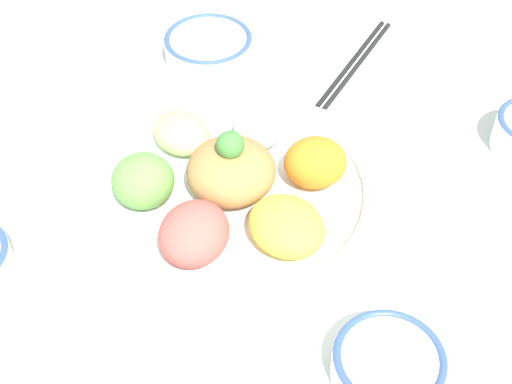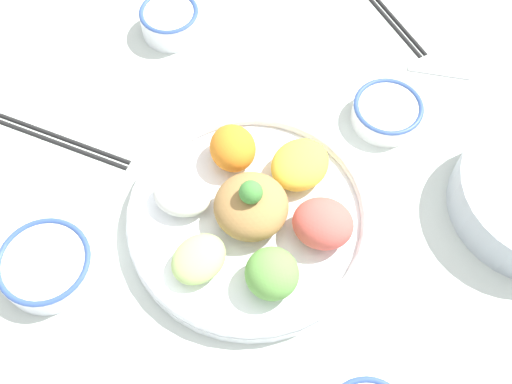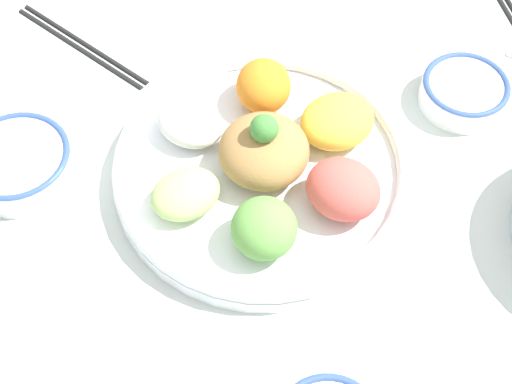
% 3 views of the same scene
% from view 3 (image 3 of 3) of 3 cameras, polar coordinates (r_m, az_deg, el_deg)
% --- Properties ---
extents(ground_plane, '(2.40, 2.40, 0.00)m').
position_cam_3_polar(ground_plane, '(0.80, 2.93, 0.99)').
color(ground_plane, silver).
extents(salad_platter, '(0.33, 0.33, 0.10)m').
position_cam_3_polar(salad_platter, '(0.77, 0.84, 2.23)').
color(salad_platter, white).
rests_on(salad_platter, ground_plane).
extents(sauce_bowl_red, '(0.12, 0.12, 0.04)m').
position_cam_3_polar(sauce_bowl_red, '(0.82, -18.49, 2.24)').
color(sauce_bowl_red, white).
rests_on(sauce_bowl_red, ground_plane).
extents(sauce_bowl_dark, '(0.10, 0.10, 0.03)m').
position_cam_3_polar(sauce_bowl_dark, '(0.88, 16.31, 7.75)').
color(sauce_bowl_dark, white).
rests_on(sauce_bowl_dark, ground_plane).
extents(chopsticks_pair_far, '(0.13, 0.20, 0.01)m').
position_cam_3_polar(chopsticks_pair_far, '(0.95, -13.81, 11.40)').
color(chopsticks_pair_far, black).
rests_on(chopsticks_pair_far, ground_plane).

